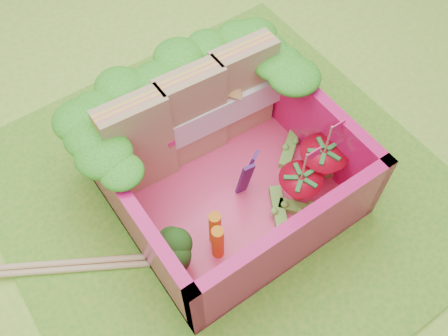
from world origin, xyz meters
name	(u,v)px	position (x,y,z in m)	size (l,w,h in m)	color
ground	(224,194)	(0.00, 0.00, 0.00)	(14.00, 14.00, 0.00)	#82D03A
placemat	(224,193)	(0.00, 0.00, 0.01)	(2.60, 2.60, 0.03)	#59AB26
bento_floor	(225,187)	(0.01, 0.01, 0.06)	(1.30, 1.30, 0.05)	#EF3D70
bento_box	(225,165)	(0.01, 0.01, 0.31)	(1.30, 1.30, 0.55)	#DD1265
lettuce_ruffle	(180,79)	(0.01, 0.46, 0.64)	(1.43, 0.77, 0.11)	#1E7B16
sandwich_stack	(193,116)	(0.02, 0.35, 0.42)	(1.25, 0.25, 0.69)	tan
broccoli	(176,250)	(-0.50, -0.26, 0.26)	(0.33, 0.33, 0.26)	#6CA550
carrot_sticks	(216,235)	(-0.26, -0.30, 0.22)	(0.11, 0.15, 0.28)	orange
purple_wedges	(246,175)	(0.09, -0.10, 0.27)	(0.12, 0.08, 0.38)	#3E1753
strawberry_left	(299,190)	(0.30, -0.33, 0.22)	(0.26, 0.26, 0.50)	red
strawberry_right	(321,165)	(0.51, -0.28, 0.23)	(0.29, 0.29, 0.53)	red
snap_peas	(297,184)	(0.37, -0.25, 0.11)	(0.60, 0.68, 0.05)	#4EC23D
chopsticks	(65,266)	(-1.03, 0.11, 0.05)	(2.03, 1.20, 0.04)	#DFB47A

